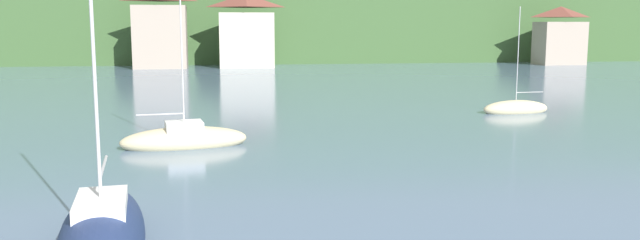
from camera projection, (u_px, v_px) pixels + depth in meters
name	position (u px, v px, depth m)	size (l,w,h in m)	color
wooded_hillside	(222.00, 13.00, 120.22)	(352.00, 57.74, 36.60)	#38562D
shore_building_west	(160.00, 31.00, 81.48)	(6.96, 3.91, 9.84)	gray
shore_building_westcentral	(246.00, 32.00, 83.65)	(7.33, 5.06, 9.49)	#BCB29E
shore_building_central	(560.00, 36.00, 89.95)	(6.46, 4.51, 8.09)	gray
sailboat_far_6	(516.00, 109.00, 40.21)	(4.43, 1.66, 6.89)	#CCBC8E
sailboat_mid_7	(103.00, 235.00, 15.42)	(2.80, 7.39, 9.36)	navy
sailboat_far_10	(184.00, 139.00, 28.93)	(5.89, 2.76, 8.39)	#CCBC8E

